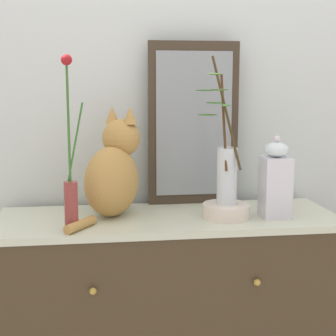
# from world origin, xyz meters

# --- Properties ---
(wall_back) EXTENTS (4.40, 0.08, 2.60)m
(wall_back) POSITION_xyz_m (0.00, 0.29, 1.30)
(wall_back) COLOR silver
(wall_back) RESTS_ON ground_plane
(sideboard) EXTENTS (1.26, 0.45, 0.84)m
(sideboard) POSITION_xyz_m (0.00, -0.00, 0.42)
(sideboard) COLOR #3F311F
(sideboard) RESTS_ON ground_plane
(mirror_leaning) EXTENTS (0.36, 0.03, 0.65)m
(mirror_leaning) POSITION_xyz_m (0.13, 0.19, 1.17)
(mirror_leaning) COLOR #3C3023
(mirror_leaning) RESTS_ON sideboard
(cat_sitting) EXTENTS (0.31, 0.38, 0.40)m
(cat_sitting) POSITION_xyz_m (-0.20, 0.04, 1.01)
(cat_sitting) COLOR #B78845
(cat_sitting) RESTS_ON sideboard
(vase_slim_green) EXTENTS (0.07, 0.05, 0.58)m
(vase_slim_green) POSITION_xyz_m (-0.34, -0.13, 1.00)
(vase_slim_green) COLOR brown
(vase_slim_green) RESTS_ON sideboard
(bowl_porcelain) EXTENTS (0.17, 0.17, 0.05)m
(bowl_porcelain) POSITION_xyz_m (0.21, -0.05, 0.87)
(bowl_porcelain) COLOR silver
(bowl_porcelain) RESTS_ON sideboard
(vase_glass_clear) EXTENTS (0.16, 0.17, 0.53)m
(vase_glass_clear) POSITION_xyz_m (0.20, -0.06, 1.03)
(vase_glass_clear) COLOR silver
(vase_glass_clear) RESTS_ON bowl_porcelain
(jar_lidded_porcelain) EXTENTS (0.10, 0.10, 0.30)m
(jar_lidded_porcelain) POSITION_xyz_m (0.39, -0.07, 0.98)
(jar_lidded_porcelain) COLOR silver
(jar_lidded_porcelain) RESTS_ON sideboard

